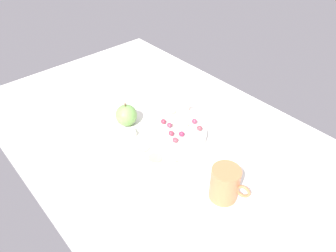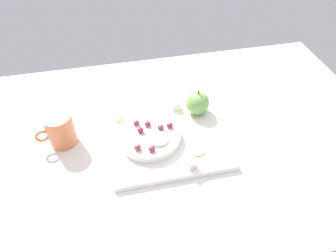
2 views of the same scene
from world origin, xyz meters
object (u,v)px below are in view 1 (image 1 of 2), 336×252
(platter, at_px, (168,132))
(cracker_0, at_px, (170,111))
(cheese_cube_2, at_px, (131,133))
(grape_5, at_px, (163,122))
(apple_slice_0, at_px, (181,123))
(grape_6, at_px, (169,125))
(cheese_cube_1, at_px, (186,107))
(cracker_2, at_px, (143,147))
(grape_3, at_px, (200,128))
(serving_dish, at_px, (179,134))
(grape_2, at_px, (194,121))
(cheese_cube_0, at_px, (171,162))
(grape_4, at_px, (175,140))
(grape_0, at_px, (171,133))
(apple_whole, at_px, (126,115))
(grape_1, at_px, (182,134))
(cracker_1, at_px, (155,158))
(cup, at_px, (225,184))

(platter, bearing_deg, cracker_0, 133.89)
(cheese_cube_2, distance_m, cracker_0, 0.18)
(grape_5, bearing_deg, apple_slice_0, 45.87)
(cracker_0, height_order, grape_6, grape_6)
(cheese_cube_1, height_order, cheese_cube_2, same)
(cheese_cube_2, height_order, grape_5, grape_5)
(cheese_cube_1, distance_m, cheese_cube_2, 0.23)
(cracker_2, distance_m, grape_3, 0.19)
(apple_slice_0, bearing_deg, serving_dish, -54.15)
(grape_2, bearing_deg, cheese_cube_0, -66.50)
(cheese_cube_0, relative_size, grape_4, 1.33)
(serving_dish, height_order, grape_0, grape_0)
(apple_whole, xyz_separation_m, grape_1, (0.19, 0.07, -0.00))
(cheese_cube_1, bearing_deg, grape_2, -30.17)
(cracker_2, xyz_separation_m, grape_0, (0.03, 0.09, 0.03))
(grape_3, bearing_deg, cheese_cube_0, -76.43)
(cheese_cube_2, xyz_separation_m, grape_0, (0.10, 0.08, 0.02))
(grape_5, bearing_deg, grape_4, -18.86)
(serving_dish, bearing_deg, cheese_cube_1, 126.78)
(cracker_1, bearing_deg, grape_5, 129.35)
(platter, distance_m, cracker_2, 0.12)
(grape_0, relative_size, grape_1, 1.00)
(apple_whole, relative_size, grape_5, 3.92)
(cup, bearing_deg, grape_6, 169.48)
(grape_3, xyz_separation_m, apple_slice_0, (-0.06, -0.02, -0.01))
(serving_dish, height_order, cracker_1, serving_dish)
(grape_0, distance_m, apple_slice_0, 0.06)
(cracker_0, xyz_separation_m, cracker_1, (0.15, -0.19, 0.00))
(apple_whole, height_order, grape_6, apple_whole)
(grape_2, bearing_deg, grape_1, -75.98)
(cheese_cube_0, bearing_deg, cheese_cube_2, -176.87)
(grape_4, height_order, grape_6, grape_6)
(grape_6, bearing_deg, serving_dish, 15.59)
(platter, height_order, apple_whole, apple_whole)
(cracker_0, distance_m, grape_2, 0.13)
(cheese_cube_2, xyz_separation_m, cracker_2, (0.07, -0.00, -0.01))
(cheese_cube_1, distance_m, grape_2, 0.11)
(grape_5, bearing_deg, cracker_0, 125.90)
(grape_4, bearing_deg, apple_slice_0, 125.51)
(cheese_cube_1, bearing_deg, serving_dish, -53.22)
(serving_dish, height_order, grape_2, grape_2)
(serving_dish, relative_size, grape_0, 9.52)
(cracker_1, distance_m, grape_6, 0.13)
(cheese_cube_0, distance_m, grape_3, 0.16)
(cracker_1, height_order, grape_3, grape_3)
(cracker_0, bearing_deg, cheese_cube_2, -84.44)
(cheese_cube_0, height_order, apple_slice_0, apple_slice_0)
(apple_whole, xyz_separation_m, grape_4, (0.19, 0.04, -0.00))
(cup, bearing_deg, serving_dish, 165.91)
(grape_3, relative_size, grape_4, 1.00)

